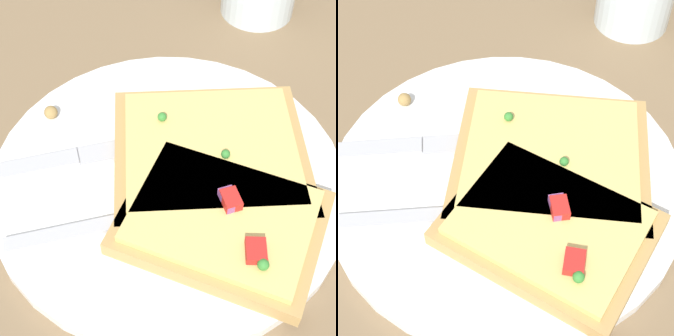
% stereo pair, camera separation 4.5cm
% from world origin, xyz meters
% --- Properties ---
extents(ground_plane, '(4.00, 4.00, 0.00)m').
position_xyz_m(ground_plane, '(0.00, 0.00, 0.00)').
color(ground_plane, '#7F6647').
extents(plate, '(0.29, 0.29, 0.01)m').
position_xyz_m(plate, '(0.00, 0.00, 0.01)').
color(plate, white).
rests_on(plate, ground).
extents(fork, '(0.14, 0.19, 0.01)m').
position_xyz_m(fork, '(-0.02, 0.03, 0.01)').
color(fork, '#B7B7BC').
rests_on(fork, plate).
extents(knife, '(0.13, 0.18, 0.01)m').
position_xyz_m(knife, '(0.06, 0.03, 0.01)').
color(knife, '#B7B7BC').
rests_on(knife, plate).
extents(pizza_slice_main, '(0.21, 0.21, 0.03)m').
position_xyz_m(pizza_slice_main, '(-0.02, -0.03, 0.02)').
color(pizza_slice_main, tan).
rests_on(pizza_slice_main, plate).
extents(pizza_slice_corner, '(0.18, 0.15, 0.03)m').
position_xyz_m(pizza_slice_corner, '(-0.06, 0.01, 0.02)').
color(pizza_slice_corner, tan).
rests_on(pizza_slice_corner, plate).
extents(crumb_scatter, '(0.22, 0.11, 0.01)m').
position_xyz_m(crumb_scatter, '(0.03, 0.01, 0.02)').
color(crumb_scatter, '#A8844B').
rests_on(crumb_scatter, plate).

